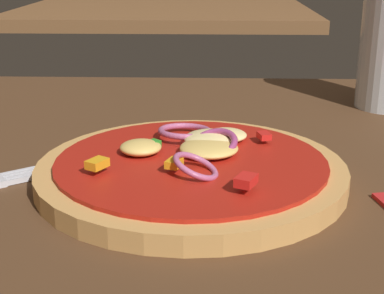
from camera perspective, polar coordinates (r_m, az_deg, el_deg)
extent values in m
cube|color=#4C301C|center=(0.40, 3.53, -7.79)|extent=(1.30, 0.81, 0.03)
cylinder|color=tan|center=(0.43, -0.10, -2.51)|extent=(0.23, 0.23, 0.01)
cylinder|color=#A81C11|center=(0.42, -0.10, -1.42)|extent=(0.20, 0.20, 0.00)
ellipsoid|color=#F4DB8E|center=(0.45, 1.91, 0.78)|extent=(0.04, 0.04, 0.01)
ellipsoid|color=#E5BC60|center=(0.43, 1.68, -0.11)|extent=(0.04, 0.04, 0.01)
ellipsoid|color=#F4DB8E|center=(0.47, 2.81, 1.20)|extent=(0.03, 0.03, 0.01)
ellipsoid|color=#E5BC60|center=(0.44, -5.09, -0.04)|extent=(0.03, 0.03, 0.01)
torus|color=#B25984|center=(0.47, -0.70, 1.58)|extent=(0.06, 0.06, 0.01)
torus|color=#B25984|center=(0.39, 0.37, -1.91)|extent=(0.04, 0.04, 0.02)
torus|color=#93386B|center=(0.44, 2.12, 0.25)|extent=(0.05, 0.05, 0.02)
cube|color=#2D8C28|center=(0.44, -3.98, 0.28)|extent=(0.01, 0.01, 0.00)
cube|color=orange|center=(0.40, -9.35, -1.63)|extent=(0.02, 0.02, 0.01)
cube|color=red|center=(0.37, 5.36, -3.31)|extent=(0.02, 0.02, 0.01)
cube|color=red|center=(0.46, 7.13, 1.12)|extent=(0.01, 0.01, 0.00)
cube|color=orange|center=(0.40, -1.78, -1.62)|extent=(0.01, 0.02, 0.01)
cube|color=silver|center=(0.45, -15.75, -2.98)|extent=(0.03, 0.02, 0.00)
cube|color=silver|center=(0.45, -15.99, -2.76)|extent=(0.03, 0.02, 0.00)
cube|color=silver|center=(0.46, -16.22, -2.54)|extent=(0.03, 0.02, 0.00)
cube|color=silver|center=(0.46, -16.45, -2.33)|extent=(0.03, 0.02, 0.00)
cube|color=brown|center=(1.77, -2.83, 13.06)|extent=(0.86, 0.66, 0.03)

